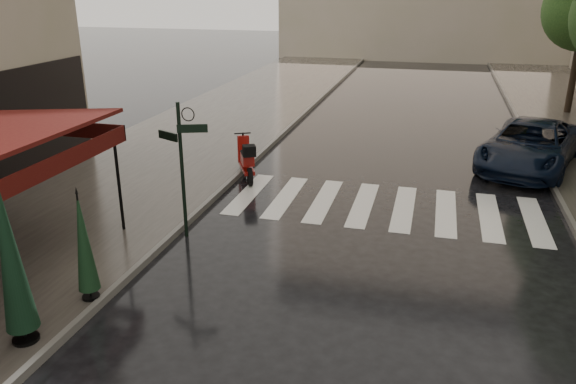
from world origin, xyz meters
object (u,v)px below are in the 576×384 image
at_px(parked_car, 530,145).
at_px(parasol_front, 10,255).
at_px(parasol_back, 83,242).
at_px(scooter, 247,160).

relative_size(parked_car, parasol_front, 1.87).
relative_size(parked_car, parasol_back, 2.55).
relative_size(scooter, parked_car, 0.33).
distance_m(parked_car, parasol_front, 14.91).
bearing_deg(parked_car, parasol_front, -108.70).
xyz_separation_m(parasol_front, parasol_back, (0.26, 1.40, -0.41)).
bearing_deg(parasol_front, parked_car, 53.20).
height_order(scooter, parasol_back, parasol_back).
distance_m(scooter, parasol_back, 7.32).
xyz_separation_m(scooter, parasol_back, (-0.49, -7.27, 0.65)).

